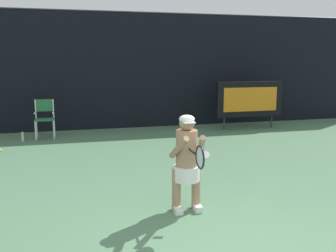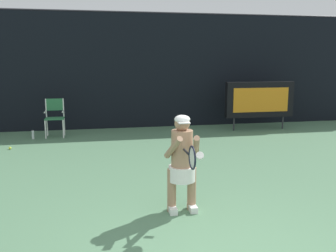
{
  "view_description": "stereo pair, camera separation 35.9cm",
  "coord_description": "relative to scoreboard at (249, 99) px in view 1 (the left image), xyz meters",
  "views": [
    {
      "loc": [
        -1.63,
        -3.37,
        2.2
      ],
      "look_at": [
        -0.05,
        2.8,
        1.05
      ],
      "focal_mm": 39.82,
      "sensor_mm": 36.0,
      "label": 1
    },
    {
      "loc": [
        -1.28,
        -3.45,
        2.2
      ],
      "look_at": [
        -0.05,
        2.8,
        1.05
      ],
      "focal_mm": 39.82,
      "sensor_mm": 36.0,
      "label": 2
    }
  ],
  "objects": [
    {
      "name": "tennis_ball_loose",
      "position": [
        -7.14,
        -1.27,
        -0.91
      ],
      "size": [
        0.07,
        0.07,
        0.07
      ],
      "color": "#CCDB3D",
      "rests_on": "ground"
    },
    {
      "name": "tennis_player",
      "position": [
        -3.84,
        -5.74,
        -0.18
      ],
      "size": [
        0.52,
        0.59,
        1.42
      ],
      "color": "white",
      "rests_on": "ground"
    },
    {
      "name": "tennis_racket",
      "position": [
        -3.85,
        -6.32,
        0.02
      ],
      "size": [
        0.03,
        0.6,
        0.31
      ],
      "rotation": [
        0.0,
        0.0,
        -0.28
      ],
      "color": "black"
    },
    {
      "name": "scoreboard",
      "position": [
        0.0,
        0.0,
        0.0
      ],
      "size": [
        2.2,
        0.21,
        1.5
      ],
      "color": "black",
      "rests_on": "ground"
    },
    {
      "name": "backdrop_screen",
      "position": [
        -3.76,
        1.17,
        0.86
      ],
      "size": [
        18.0,
        0.12,
        3.66
      ],
      "color": "black",
      "rests_on": "ground"
    },
    {
      "name": "umpire_chair",
      "position": [
        -6.18,
        0.13,
        -0.33
      ],
      "size": [
        0.52,
        0.44,
        1.08
      ],
      "color": "white",
      "rests_on": "ground"
    },
    {
      "name": "water_bottle",
      "position": [
        -6.76,
        -0.12,
        -0.82
      ],
      "size": [
        0.07,
        0.07,
        0.27
      ],
      "color": "silver",
      "rests_on": "ground"
    }
  ]
}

